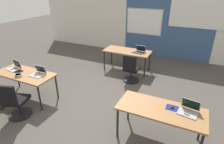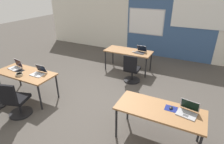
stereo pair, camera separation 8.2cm
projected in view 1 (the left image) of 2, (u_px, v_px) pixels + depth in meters
name	position (u px, v px, depth m)	size (l,w,h in m)	color
ground_plane	(96.00, 101.00, 4.89)	(24.00, 24.00, 0.00)	#47423D
back_wall_assembly	(146.00, 21.00, 7.68)	(10.00, 0.27, 2.80)	silver
desk_near_left	(25.00, 75.00, 4.79)	(1.60, 0.70, 0.72)	olive
desk_near_right	(161.00, 111.00, 3.44)	(1.60, 0.70, 0.72)	olive
desk_far_center	(127.00, 52.00, 6.40)	(1.60, 0.70, 0.72)	olive
laptop_far_right	(139.00, 51.00, 6.19)	(0.36, 0.35, 0.22)	#333338
mouse_far_right	(132.00, 52.00, 6.24)	(0.07, 0.11, 0.03)	#B2B2B7
chair_far_right	(131.00, 71.00, 5.71)	(0.52, 0.55, 0.92)	black
laptop_near_right_end	(189.00, 110.00, 3.29)	(0.38, 0.34, 0.23)	#9E9EA3
mousepad_near_right_end	(172.00, 108.00, 3.43)	(0.22, 0.19, 0.00)	navy
mouse_near_right_end	(172.00, 107.00, 3.42)	(0.07, 0.11, 0.03)	black
laptop_near_left_end	(15.00, 67.00, 4.98)	(0.37, 0.31, 0.24)	#B7B7BC
mousepad_near_left_end	(18.00, 71.00, 4.85)	(0.22, 0.19, 0.00)	black
mouse_near_left_end	(18.00, 71.00, 4.85)	(0.09, 0.11, 0.03)	black
laptop_near_left_inner	(38.00, 73.00, 4.66)	(0.33, 0.31, 0.23)	#B7B7BC
chair_near_left_inner	(15.00, 103.00, 4.15)	(0.55, 0.60, 0.92)	black
snack_bowl	(18.00, 75.00, 4.58)	(0.18, 0.18, 0.06)	tan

